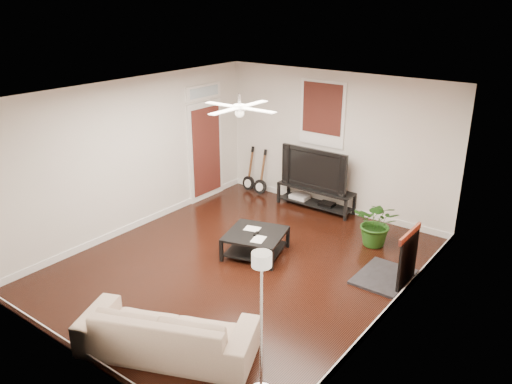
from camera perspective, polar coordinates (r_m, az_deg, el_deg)
room at (r=7.91m, az=-1.74°, el=0.86°), size 5.01×6.01×2.81m
brick_accent at (r=7.63m, az=17.93°, el=-1.00°), size 0.02×2.20×2.80m
fireplace at (r=8.10m, az=15.27°, el=-6.72°), size 0.80×1.10×0.92m
window_back at (r=10.30m, az=7.38°, el=8.65°), size 1.00×0.06×1.30m
door_left at (r=10.87m, az=-5.63°, el=5.58°), size 0.08×1.00×2.50m
tv_stand at (r=10.62m, az=6.63°, el=-0.65°), size 1.64×0.44×0.46m
tv at (r=10.41m, az=6.84°, el=2.71°), size 1.47×0.19×0.84m
coffee_table at (r=8.73m, az=-0.05°, el=-5.74°), size 1.16×1.16×0.39m
sofa at (r=6.56m, az=-9.83°, el=-14.88°), size 2.33×1.63×0.63m
floor_lamp at (r=5.54m, az=0.60°, el=-14.82°), size 0.38×0.38×1.77m
potted_plant at (r=9.17m, az=13.36°, el=-3.37°), size 0.89×0.81×0.85m
guitar_left at (r=11.41m, az=-0.85°, el=2.53°), size 0.32×0.24×1.01m
guitar_right at (r=11.18m, az=0.47°, el=2.15°), size 0.32×0.24×1.01m
ceiling_fan at (r=7.58m, az=-1.84°, el=9.40°), size 1.24×1.24×0.32m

